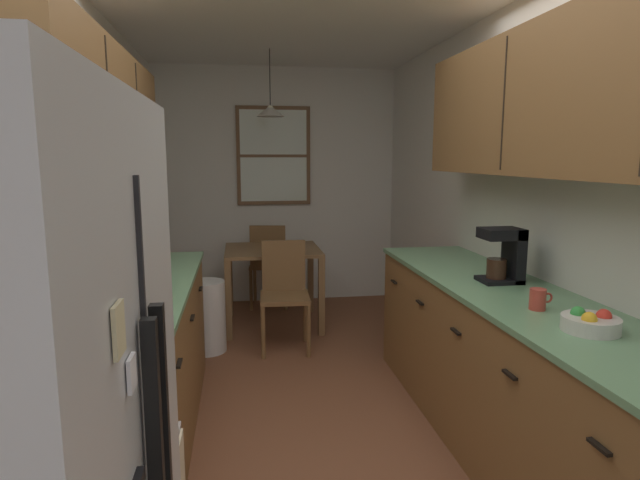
% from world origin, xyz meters
% --- Properties ---
extents(ground_plane, '(12.00, 12.00, 0.00)m').
position_xyz_m(ground_plane, '(0.00, 1.00, 0.00)').
color(ground_plane, brown).
extents(wall_left, '(0.10, 9.00, 2.55)m').
position_xyz_m(wall_left, '(-1.35, 1.00, 1.27)').
color(wall_left, silver).
rests_on(wall_left, ground).
extents(wall_right, '(0.10, 9.00, 2.55)m').
position_xyz_m(wall_right, '(1.35, 1.00, 1.27)').
color(wall_right, silver).
rests_on(wall_right, ground).
extents(wall_back, '(4.40, 0.10, 2.55)m').
position_xyz_m(wall_back, '(0.00, 3.65, 1.27)').
color(wall_back, silver).
rests_on(wall_back, ground).
extents(counter_left, '(0.64, 2.02, 0.90)m').
position_xyz_m(counter_left, '(-1.00, 0.77, 0.45)').
color(counter_left, brown).
rests_on(counter_left, ground).
extents(upper_cabinets_left, '(0.33, 2.10, 0.68)m').
position_xyz_m(upper_cabinets_left, '(-1.14, 0.72, 1.81)').
color(upper_cabinets_left, brown).
extents(counter_right, '(0.64, 3.35, 0.90)m').
position_xyz_m(counter_right, '(1.00, 0.05, 0.45)').
color(counter_right, brown).
rests_on(counter_right, ground).
extents(upper_cabinets_right, '(0.33, 3.03, 0.74)m').
position_xyz_m(upper_cabinets_right, '(1.14, -0.00, 1.87)').
color(upper_cabinets_right, brown).
extents(dining_table, '(0.88, 0.79, 0.75)m').
position_xyz_m(dining_table, '(-0.11, 2.71, 0.62)').
color(dining_table, brown).
rests_on(dining_table, ground).
extents(dining_chair_near, '(0.42, 0.42, 0.90)m').
position_xyz_m(dining_chair_near, '(-0.06, 2.11, 0.50)').
color(dining_chair_near, brown).
rests_on(dining_chair_near, ground).
extents(dining_chair_far, '(0.45, 0.45, 0.90)m').
position_xyz_m(dining_chair_far, '(-0.12, 3.32, 0.50)').
color(dining_chair_far, brown).
rests_on(dining_chair_far, ground).
extents(pendant_light, '(0.25, 0.25, 0.59)m').
position_xyz_m(pendant_light, '(-0.11, 2.71, 2.01)').
color(pendant_light, black).
extents(back_window, '(0.79, 0.05, 1.05)m').
position_xyz_m(back_window, '(-0.04, 3.58, 1.61)').
color(back_window, brown).
extents(trash_bin, '(0.31, 0.31, 0.59)m').
position_xyz_m(trash_bin, '(-0.70, 2.10, 0.30)').
color(trash_bin, white).
rests_on(trash_bin, ground).
extents(storage_canister, '(0.11, 0.11, 0.21)m').
position_xyz_m(storage_canister, '(-1.00, 0.03, 1.01)').
color(storage_canister, red).
rests_on(storage_canister, counter_left).
extents(dish_towel, '(0.02, 0.16, 0.24)m').
position_xyz_m(dish_towel, '(-0.64, -0.40, 0.50)').
color(dish_towel, beige).
extents(coffee_maker, '(0.22, 0.18, 0.31)m').
position_xyz_m(coffee_maker, '(1.06, 0.54, 1.06)').
color(coffee_maker, black).
rests_on(coffee_maker, counter_right).
extents(mug_by_coffeemaker, '(0.11, 0.07, 0.10)m').
position_xyz_m(mug_by_coffeemaker, '(0.94, 0.01, 0.95)').
color(mug_by_coffeemaker, '#BF3F33').
rests_on(mug_by_coffeemaker, counter_right).
extents(fruit_bowl, '(0.23, 0.23, 0.09)m').
position_xyz_m(fruit_bowl, '(0.98, -0.31, 0.94)').
color(fruit_bowl, silver).
rests_on(fruit_bowl, counter_right).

